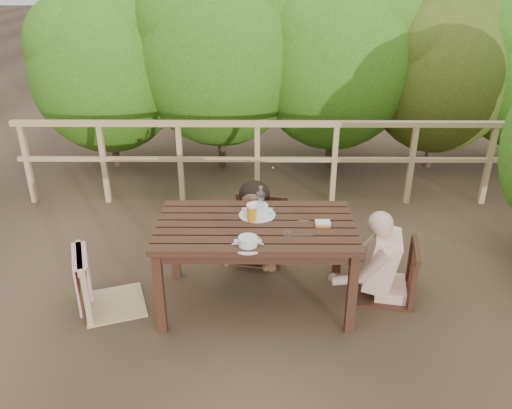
{
  "coord_description": "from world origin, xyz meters",
  "views": [
    {
      "loc": [
        0.03,
        -3.68,
        2.69
      ],
      "look_at": [
        0.0,
        0.05,
        0.9
      ],
      "focal_mm": 36.45,
      "sensor_mm": 36.0,
      "label": 1
    }
  ],
  "objects_px": {
    "beer_glass": "(252,213)",
    "chair_left": "(108,253)",
    "chair_right": "(392,247)",
    "bottle": "(261,202)",
    "bread_roll": "(253,240)",
    "soup_near": "(248,242)",
    "table": "(256,265)",
    "woman": "(257,195)",
    "soup_far": "(257,211)",
    "chair_far": "(257,208)",
    "tumbler": "(288,236)",
    "diner_right": "(398,229)",
    "butter_tub": "(323,224)"
  },
  "relations": [
    {
      "from": "soup_near",
      "to": "chair_left",
      "type": "bearing_deg",
      "value": 166.51
    },
    {
      "from": "chair_far",
      "to": "chair_right",
      "type": "bearing_deg",
      "value": -19.88
    },
    {
      "from": "chair_right",
      "to": "soup_far",
      "type": "bearing_deg",
      "value": -81.29
    },
    {
      "from": "chair_right",
      "to": "beer_glass",
      "type": "xyz_separation_m",
      "value": [
        -1.18,
        -0.06,
        0.35
      ]
    },
    {
      "from": "chair_right",
      "to": "soup_near",
      "type": "height_order",
      "value": "chair_right"
    },
    {
      "from": "chair_left",
      "to": "bread_roll",
      "type": "relative_size",
      "value": 8.01
    },
    {
      "from": "table",
      "to": "woman",
      "type": "distance_m",
      "value": 0.84
    },
    {
      "from": "table",
      "to": "soup_near",
      "type": "distance_m",
      "value": 0.54
    },
    {
      "from": "beer_glass",
      "to": "chair_left",
      "type": "bearing_deg",
      "value": -174.02
    },
    {
      "from": "diner_right",
      "to": "soup_near",
      "type": "distance_m",
      "value": 1.32
    },
    {
      "from": "table",
      "to": "chair_far",
      "type": "xyz_separation_m",
      "value": [
        0.01,
        0.77,
        0.15
      ]
    },
    {
      "from": "woman",
      "to": "soup_far",
      "type": "xyz_separation_m",
      "value": [
        0.0,
        -0.63,
        0.14
      ]
    },
    {
      "from": "chair_far",
      "to": "chair_right",
      "type": "distance_m",
      "value": 1.31
    },
    {
      "from": "table",
      "to": "soup_far",
      "type": "distance_m",
      "value": 0.45
    },
    {
      "from": "table",
      "to": "diner_right",
      "type": "height_order",
      "value": "diner_right"
    },
    {
      "from": "diner_right",
      "to": "beer_glass",
      "type": "xyz_separation_m",
      "value": [
        -1.21,
        -0.06,
        0.17
      ]
    },
    {
      "from": "chair_left",
      "to": "woman",
      "type": "height_order",
      "value": "woman"
    },
    {
      "from": "bread_roll",
      "to": "bottle",
      "type": "relative_size",
      "value": 0.46
    },
    {
      "from": "table",
      "to": "woman",
      "type": "relative_size",
      "value": 1.23
    },
    {
      "from": "bread_roll",
      "to": "chair_left",
      "type": "bearing_deg",
      "value": 168.57
    },
    {
      "from": "chair_right",
      "to": "tumbler",
      "type": "distance_m",
      "value": 1.02
    },
    {
      "from": "chair_right",
      "to": "tumbler",
      "type": "xyz_separation_m",
      "value": [
        -0.9,
        -0.37,
        0.31
      ]
    },
    {
      "from": "bottle",
      "to": "butter_tub",
      "type": "bearing_deg",
      "value": -18.94
    },
    {
      "from": "soup_far",
      "to": "bottle",
      "type": "relative_size",
      "value": 1.1
    },
    {
      "from": "bottle",
      "to": "tumbler",
      "type": "xyz_separation_m",
      "value": [
        0.2,
        -0.4,
        -0.1
      ]
    },
    {
      "from": "table",
      "to": "chair_right",
      "type": "xyz_separation_m",
      "value": [
        1.14,
        0.12,
        0.1
      ]
    },
    {
      "from": "chair_far",
      "to": "bread_roll",
      "type": "xyz_separation_m",
      "value": [
        -0.03,
        -1.07,
        0.26
      ]
    },
    {
      "from": "chair_left",
      "to": "beer_glass",
      "type": "height_order",
      "value": "chair_left"
    },
    {
      "from": "chair_left",
      "to": "beer_glass",
      "type": "distance_m",
      "value": 1.21
    },
    {
      "from": "chair_far",
      "to": "tumbler",
      "type": "distance_m",
      "value": 1.08
    },
    {
      "from": "chair_far",
      "to": "soup_near",
      "type": "bearing_deg",
      "value": -83.3
    },
    {
      "from": "diner_right",
      "to": "chair_left",
      "type": "bearing_deg",
      "value": 105.38
    },
    {
      "from": "soup_far",
      "to": "tumbler",
      "type": "xyz_separation_m",
      "value": [
        0.23,
        -0.42,
        -0.01
      ]
    },
    {
      "from": "table",
      "to": "tumbler",
      "type": "xyz_separation_m",
      "value": [
        0.24,
        -0.26,
        0.41
      ]
    },
    {
      "from": "soup_far",
      "to": "tumbler",
      "type": "bearing_deg",
      "value": -60.96
    },
    {
      "from": "beer_glass",
      "to": "diner_right",
      "type": "bearing_deg",
      "value": 2.8
    },
    {
      "from": "chair_far",
      "to": "butter_tub",
      "type": "height_order",
      "value": "chair_far"
    },
    {
      "from": "soup_far",
      "to": "bread_roll",
      "type": "height_order",
      "value": "soup_far"
    },
    {
      "from": "chair_left",
      "to": "chair_right",
      "type": "relative_size",
      "value": 1.08
    },
    {
      "from": "diner_right",
      "to": "chair_right",
      "type": "bearing_deg",
      "value": 101.01
    },
    {
      "from": "bread_roll",
      "to": "bottle",
      "type": "xyz_separation_m",
      "value": [
        0.06,
        0.45,
        0.1
      ]
    },
    {
      "from": "chair_left",
      "to": "soup_far",
      "type": "height_order",
      "value": "chair_left"
    },
    {
      "from": "chair_left",
      "to": "chair_right",
      "type": "xyz_separation_m",
      "value": [
        2.35,
        0.18,
        -0.04
      ]
    },
    {
      "from": "chair_left",
      "to": "butter_tub",
      "type": "relative_size",
      "value": 8.51
    },
    {
      "from": "butter_tub",
      "to": "chair_right",
      "type": "bearing_deg",
      "value": 10.84
    },
    {
      "from": "bottle",
      "to": "chair_left",
      "type": "bearing_deg",
      "value": -170.42
    },
    {
      "from": "chair_right",
      "to": "bottle",
      "type": "relative_size",
      "value": 3.41
    },
    {
      "from": "diner_right",
      "to": "tumbler",
      "type": "xyz_separation_m",
      "value": [
        -0.93,
        -0.37,
        0.13
      ]
    },
    {
      "from": "chair_far",
      "to": "bottle",
      "type": "relative_size",
      "value": 3.75
    },
    {
      "from": "table",
      "to": "chair_far",
      "type": "relative_size",
      "value": 1.53
    }
  ]
}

